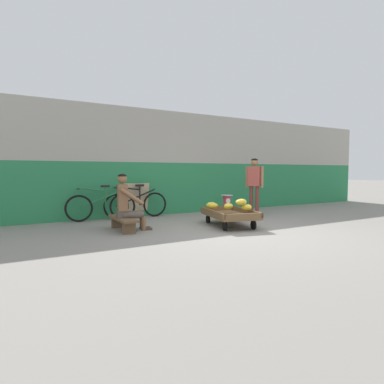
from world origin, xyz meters
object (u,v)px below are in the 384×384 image
(bicycle_far_left, at_px, (136,204))
(sign_board, at_px, (135,200))
(plastic_crate, at_px, (227,212))
(customer_adult, at_px, (254,180))
(weighing_scale, at_px, (227,200))
(bicycle_near_left, at_px, (101,206))
(low_bench, at_px, (123,221))
(banana_cart, at_px, (229,215))
(vendor_seated, at_px, (127,202))

(bicycle_far_left, xyz_separation_m, sign_board, (0.05, 0.17, 0.09))
(plastic_crate, bearing_deg, sign_board, 143.50)
(customer_adult, bearing_deg, weighing_scale, 180.00)
(plastic_crate, height_order, bicycle_near_left, bicycle_near_left)
(low_bench, height_order, weighing_scale, weighing_scale)
(banana_cart, height_order, weighing_scale, weighing_scale)
(banana_cart, distance_m, sign_board, 2.71)
(low_bench, distance_m, plastic_crate, 2.84)
(customer_adult, bearing_deg, sign_board, 153.28)
(low_bench, relative_size, sign_board, 1.25)
(vendor_seated, bearing_deg, plastic_crate, 7.54)
(banana_cart, bearing_deg, sign_board, 117.93)
(bicycle_far_left, relative_size, sign_board, 1.88)
(low_bench, distance_m, customer_adult, 3.81)
(plastic_crate, relative_size, bicycle_far_left, 0.22)
(low_bench, bearing_deg, vendor_seated, -11.79)
(plastic_crate, relative_size, customer_adult, 0.24)
(weighing_scale, bearing_deg, customer_adult, -0.00)
(bicycle_far_left, height_order, sign_board, sign_board)
(vendor_seated, xyz_separation_m, bicycle_near_left, (-0.12, 1.56, -0.21))
(banana_cart, bearing_deg, customer_adult, 32.21)
(low_bench, bearing_deg, customer_adult, 5.27)
(customer_adult, bearing_deg, vendor_seated, -174.33)
(plastic_crate, relative_size, weighing_scale, 1.20)
(banana_cart, relative_size, sign_board, 1.81)
(weighing_scale, height_order, sign_board, sign_board)
(vendor_seated, height_order, customer_adult, customer_adult)
(low_bench, bearing_deg, plastic_crate, 6.95)
(low_bench, distance_m, bicycle_near_left, 1.55)
(weighing_scale, relative_size, bicycle_near_left, 0.18)
(plastic_crate, bearing_deg, bicycle_near_left, 157.27)
(banana_cart, bearing_deg, bicycle_near_left, 135.55)
(weighing_scale, relative_size, bicycle_far_left, 0.18)
(sign_board, bearing_deg, banana_cart, -62.07)
(banana_cart, bearing_deg, weighing_scale, 56.49)
(plastic_crate, height_order, bicycle_far_left, bicycle_far_left)
(bicycle_far_left, bearing_deg, sign_board, 74.34)
(weighing_scale, xyz_separation_m, bicycle_near_left, (-2.85, 1.20, -0.10))
(vendor_seated, relative_size, customer_adult, 0.75)
(sign_board, bearing_deg, bicycle_near_left, -167.20)
(plastic_crate, bearing_deg, banana_cart, -123.48)
(banana_cart, distance_m, bicycle_near_left, 3.10)
(vendor_seated, relative_size, bicycle_near_left, 0.69)
(plastic_crate, distance_m, bicycle_near_left, 3.10)
(vendor_seated, xyz_separation_m, weighing_scale, (2.74, 0.36, -0.11))
(sign_board, height_order, customer_adult, customer_adult)
(banana_cart, bearing_deg, bicycle_far_left, 120.60)
(bicycle_near_left, distance_m, bicycle_far_left, 0.90)
(bicycle_far_left, height_order, customer_adult, customer_adult)
(bicycle_near_left, height_order, customer_adult, customer_adult)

